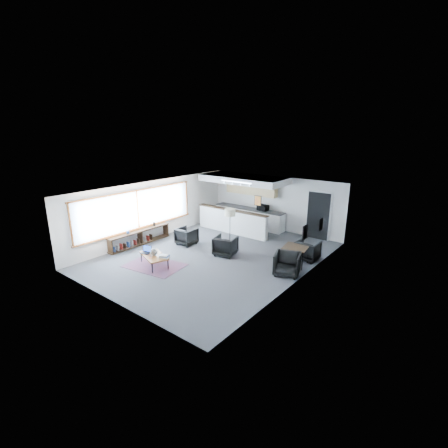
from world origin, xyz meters
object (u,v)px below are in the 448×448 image
Objects in this scene: laptop at (146,251)px; armchair_left at (187,235)px; dining_chair_near at (287,265)px; armchair_right at (226,245)px; book_stack at (164,256)px; dining_table at (296,248)px; microwave at (263,207)px; dining_chair_far at (308,251)px; coffee_table at (154,256)px; ceramic_pot at (154,252)px; floor_lamp at (230,214)px.

armchair_left reaches higher than laptop.
armchair_right is at bearing 158.99° from dining_chair_near.
dining_chair_near reaches higher than book_stack.
armchair_left is 4.79m from dining_chair_near.
dining_table is 1.80× the size of microwave.
armchair_right is 3.13m from dining_chair_far.
coffee_table is at bearing -18.13° from laptop.
laptop is (-0.42, 0.01, 0.10)m from coffee_table.
laptop is 0.57× the size of dining_chair_near.
microwave is (0.24, 6.16, 0.65)m from book_stack.
ceramic_pot is 0.37× the size of dining_chair_near.
ceramic_pot is (0.04, -0.03, 0.16)m from coffee_table.
microwave reaches higher than coffee_table.
armchair_right reaches higher than coffee_table.
floor_lamp is (1.24, 3.43, 0.89)m from laptop.
ceramic_pot reaches higher than laptop.
book_stack is at bearing -86.85° from microwave.
dining_chair_near is (3.64, 2.19, -0.09)m from book_stack.
dining_table is at bearing 77.93° from dining_chair_far.
dining_table is 1.31× the size of dining_chair_near.
dining_chair_far is (4.79, 1.58, -0.05)m from armchair_left.
armchair_right is at bearing 61.21° from ceramic_pot.
ceramic_pot is at bearing -21.49° from laptop.
laptop is 1.55× the size of ceramic_pot.
dining_table is 0.81m from dining_chair_far.
book_stack is (0.46, 0.08, 0.08)m from coffee_table.
armchair_left is at bearing -144.36° from floor_lamp.
floor_lamp is 3.48m from dining_chair_far.
armchair_left is 1.49× the size of microwave.
dining_table is at bearing -4.39° from floor_lamp.
laptop is 0.26× the size of floor_lamp.
floor_lamp is 2.28× the size of dining_chair_far.
armchair_left is at bearing -104.21° from microwave.
floor_lamp reaches higher than microwave.
ceramic_pot is 0.45m from book_stack.
microwave reaches higher than dining_chair_far.
coffee_table is 2.67× the size of microwave.
book_stack is at bearing -12.19° from laptop.
ceramic_pot is at bearing -90.68° from microwave.
ceramic_pot reaches higher than coffee_table.
floor_lamp reaches higher than dining_table.
coffee_table is 5.09m from dining_table.
armchair_left is 0.50× the size of floor_lamp.
microwave is at bearing 112.50° from dining_chair_near.
microwave is at bearing 136.85° from dining_table.
laptop is at bearing 40.45° from dining_chair_far.
laptop is 6.00m from dining_chair_far.
dining_chair_far is (4.11, 3.94, -0.03)m from coffee_table.
floor_lamp is 3.23m from dining_table.
dining_chair_near is (4.07, 2.31, -0.18)m from ceramic_pot.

